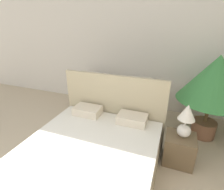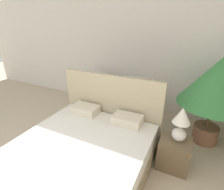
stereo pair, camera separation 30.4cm
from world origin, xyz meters
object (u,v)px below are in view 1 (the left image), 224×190
(side_table, at_px, (111,105))
(armchair_near_window_left, at_px, (90,98))
(nightstand, at_px, (179,149))
(armchair_near_window_right, at_px, (134,105))
(bed, at_px, (88,162))
(potted_palm, at_px, (215,81))
(table_lamp, at_px, (186,119))

(side_table, bearing_deg, armchair_near_window_left, 179.03)
(nightstand, bearing_deg, side_table, 144.38)
(armchair_near_window_right, bearing_deg, nightstand, -55.54)
(armchair_near_window_left, bearing_deg, armchair_near_window_right, 4.77)
(bed, xyz_separation_m, armchair_near_window_left, (-0.96, 1.92, -0.01))
(armchair_near_window_left, xyz_separation_m, side_table, (0.56, -0.01, -0.08))
(bed, relative_size, armchair_near_window_left, 2.46)
(potted_palm, relative_size, side_table, 3.77)
(bed, bearing_deg, nightstand, 34.45)
(armchair_near_window_left, bearing_deg, table_lamp, -22.64)
(armchair_near_window_right, height_order, nightstand, armchair_near_window_right)
(bed, height_order, nightstand, bed)
(armchair_near_window_left, height_order, side_table, armchair_near_window_left)
(bed, bearing_deg, side_table, 101.83)
(side_table, bearing_deg, armchair_near_window_right, 0.96)
(bed, bearing_deg, armchair_near_window_right, 85.30)
(bed, relative_size, table_lamp, 4.19)
(armchair_near_window_left, relative_size, side_table, 2.16)
(armchair_near_window_left, distance_m, armchair_near_window_right, 1.12)
(armchair_near_window_left, height_order, nightstand, armchair_near_window_left)
(potted_palm, xyz_separation_m, side_table, (-2.00, 0.23, -0.90))
(armchair_near_window_right, xyz_separation_m, potted_palm, (1.44, -0.24, 0.82))
(bed, distance_m, potted_palm, 2.46)
(armchair_near_window_left, relative_size, potted_palm, 0.57)
(armchair_near_window_right, relative_size, side_table, 2.16)
(nightstand, bearing_deg, armchair_near_window_left, 152.00)
(armchair_near_window_right, bearing_deg, bed, -101.87)
(armchair_near_window_left, height_order, table_lamp, table_lamp)
(side_table, bearing_deg, table_lamp, -34.85)
(nightstand, bearing_deg, bed, -145.55)
(potted_palm, relative_size, nightstand, 3.32)
(nightstand, xyz_separation_m, side_table, (-1.56, 1.12, -0.03))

